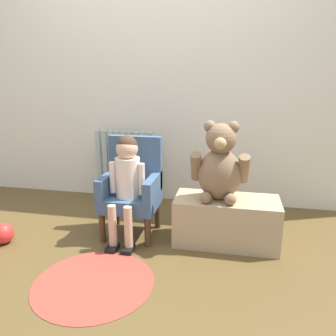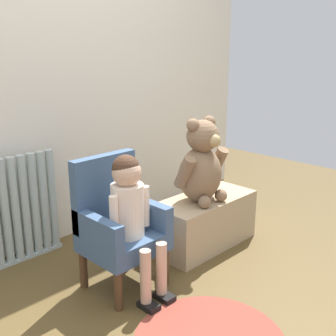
{
  "view_description": "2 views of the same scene",
  "coord_description": "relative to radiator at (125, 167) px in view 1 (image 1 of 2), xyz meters",
  "views": [
    {
      "loc": [
        0.69,
        -1.63,
        1.13
      ],
      "look_at": [
        0.25,
        0.52,
        0.51
      ],
      "focal_mm": 35.0,
      "sensor_mm": 36.0,
      "label": 1
    },
    {
      "loc": [
        -1.3,
        -1.12,
        1.27
      ],
      "look_at": [
        0.39,
        0.55,
        0.57
      ],
      "focal_mm": 45.0,
      "sensor_mm": 36.0,
      "label": 2
    }
  ],
  "objects": [
    {
      "name": "low_bench",
      "position": [
        0.96,
        -0.66,
        -0.16
      ],
      "size": [
        0.71,
        0.33,
        0.33
      ],
      "primitive_type": "cube",
      "color": "tan",
      "rests_on": "ground_plane"
    },
    {
      "name": "ground_plane",
      "position": [
        0.28,
        -1.15,
        -0.33
      ],
      "size": [
        6.0,
        6.0,
        0.0
      ],
      "primitive_type": "plane",
      "color": "brown"
    },
    {
      "name": "toy_ball",
      "position": [
        -0.57,
        -0.98,
        -0.25
      ],
      "size": [
        0.15,
        0.15,
        0.15
      ],
      "primitive_type": "sphere",
      "color": "red",
      "rests_on": "ground_plane"
    },
    {
      "name": "large_teddy_bear",
      "position": [
        0.9,
        -0.67,
        0.24
      ],
      "size": [
        0.39,
        0.27,
        0.53
      ],
      "color": "#86684B",
      "rests_on": "low_bench"
    },
    {
      "name": "back_wall",
      "position": [
        0.28,
        0.12,
        0.87
      ],
      "size": [
        3.8,
        0.05,
        2.4
      ],
      "primitive_type": "cube",
      "color": "silver",
      "rests_on": "ground_plane"
    },
    {
      "name": "child_armchair",
      "position": [
        0.27,
        -0.63,
        0.03
      ],
      "size": [
        0.39,
        0.36,
        0.71
      ],
      "color": "#3D587B",
      "rests_on": "ground_plane"
    },
    {
      "name": "radiator",
      "position": [
        0.0,
        0.0,
        0.0
      ],
      "size": [
        0.56,
        0.05,
        0.65
      ],
      "color": "#A6B5B3",
      "rests_on": "ground_plane"
    },
    {
      "name": "floor_rug",
      "position": [
        0.24,
        -1.29,
        -0.32
      ],
      "size": [
        0.69,
        0.69,
        0.01
      ],
      "primitive_type": "cylinder",
      "color": "brown",
      "rests_on": "ground_plane"
    },
    {
      "name": "child_figure",
      "position": [
        0.27,
        -0.74,
        0.16
      ],
      "size": [
        0.25,
        0.35,
        0.75
      ],
      "color": "#F3DECA",
      "rests_on": "ground_plane"
    }
  ]
}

